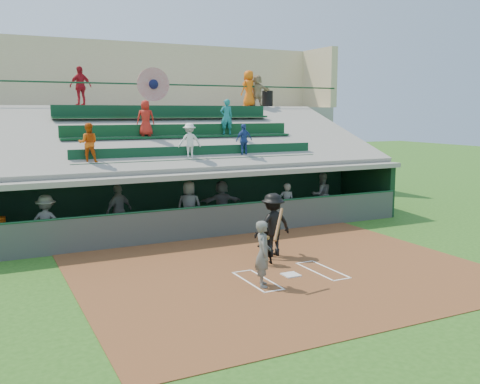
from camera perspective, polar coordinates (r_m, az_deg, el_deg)
name	(u,v)px	position (r m, az deg, el deg)	size (l,w,h in m)	color
ground	(291,276)	(14.61, 5.44, -8.91)	(100.00, 100.00, 0.00)	#285818
dirt_slab	(281,271)	(15.02, 4.43, -8.37)	(11.00, 9.00, 0.02)	brown
home_plate	(291,275)	(14.60, 5.44, -8.78)	(0.43, 0.43, 0.03)	silver
batters_box_chalk	(291,275)	(14.61, 5.44, -8.82)	(2.65, 1.85, 0.01)	white
dugout_floor	(198,227)	(20.46, -4.54, -3.75)	(16.00, 3.50, 0.04)	gray
concourse_slab	(146,155)	(26.47, -10.03, 3.95)	(20.00, 3.00, 4.60)	gray
grandstand	(165,160)	(23.62, -8.01, 3.36)	(20.40, 10.40, 7.80)	#454A45
batter_at_plate	(263,253)	(13.47, 2.50, -6.54)	(0.93, 0.78, 1.95)	#525450
catcher	(264,246)	(15.40, 2.63, -5.79)	(0.52, 0.41, 1.08)	black
home_umpire	(273,225)	(16.28, 3.51, -3.49)	(1.24, 0.71, 1.92)	black
dugout_bench	(181,217)	(21.35, -6.32, -2.62)	(14.04, 0.42, 0.42)	olive
white_table	(3,238)	(18.73, -23.97, -4.55)	(0.74, 0.56, 0.65)	silver
dugout_player_a	(47,222)	(17.94, -19.94, -3.07)	(1.14, 0.65, 1.76)	#525550
dugout_player_b	(119,211)	(19.01, -12.79, -1.97)	(1.09, 0.45, 1.86)	#5C5E59
dugout_player_c	(189,207)	(19.46, -5.44, -1.56)	(0.91, 0.59, 1.85)	#565954
dugout_player_d	(222,203)	(20.56, -1.97, -1.16)	(1.60, 0.51, 1.73)	#575A55
dugout_player_e	(286,204)	(20.61, 4.98, -1.29)	(0.60, 0.39, 1.64)	#51544F
dugout_player_f	(322,195)	(22.59, 8.69, -0.28)	(0.87, 0.68, 1.80)	#61635E
trash_bin	(267,99)	(28.50, 2.94, 9.88)	(0.57, 0.57, 0.85)	black
concourse_staff_a	(81,86)	(25.06, -16.63, 10.75)	(1.03, 0.43, 1.76)	#AB131E
concourse_staff_b	(249,89)	(26.93, 0.93, 10.96)	(0.88, 0.57, 1.79)	orange
concourse_staff_c	(257,91)	(27.11, 1.85, 10.72)	(1.46, 0.47, 1.58)	tan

